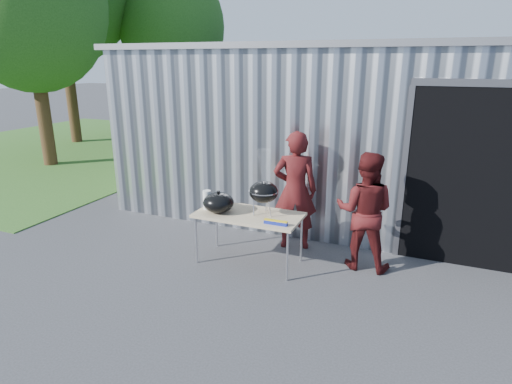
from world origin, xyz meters
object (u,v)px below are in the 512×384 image
at_px(person_bystander, 365,211).
at_px(person_cook, 295,191).
at_px(kettle_grill, 264,185).
at_px(folding_table, 249,216).

bearing_deg(person_bystander, person_cook, -15.21).
bearing_deg(kettle_grill, person_bystander, 18.59).
relative_size(kettle_grill, person_cook, 0.50).
distance_m(kettle_grill, person_bystander, 1.44).
xyz_separation_m(person_cook, person_bystander, (1.10, -0.29, -0.09)).
height_order(person_cook, person_bystander, person_cook).
height_order(kettle_grill, person_cook, person_cook).
xyz_separation_m(kettle_grill, person_bystander, (1.33, 0.45, -0.34)).
xyz_separation_m(kettle_grill, person_cook, (0.23, 0.73, -0.25)).
relative_size(folding_table, kettle_grill, 1.62).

